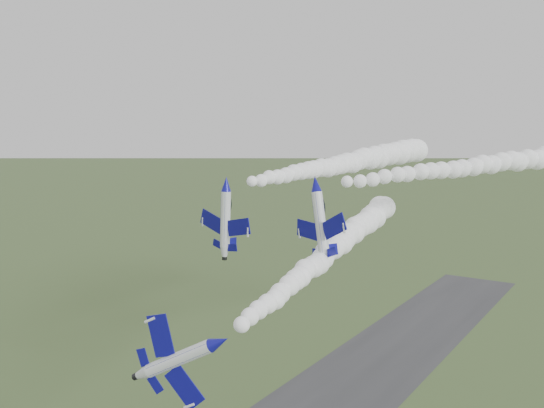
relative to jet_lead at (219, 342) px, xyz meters
The scene contains 6 objects.
jet_lead is the anchor object (origin of this frame).
smoke_trail_jet_lead 37.11m from the jet_lead, 99.27° to the left, with size 4.57×67.54×4.57m, color white, non-canonical shape.
jet_pair_left 39.07m from the jet_lead, 126.00° to the left, with size 11.34×13.41×3.33m.
smoke_trail_jet_pair_left 68.71m from the jet_lead, 104.91° to the left, with size 5.50×64.05×5.50m, color white, non-canonical shape.
jet_pair_right 34.38m from the jet_lead, 101.80° to the left, with size 11.02×12.91×3.89m.
smoke_trail_jet_pair_right 69.93m from the jet_lead, 81.13° to the left, with size 4.50×72.86×4.50m, color white, non-canonical shape.
Camera 1 is at (51.52, -55.46, 54.01)m, focal length 40.00 mm.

